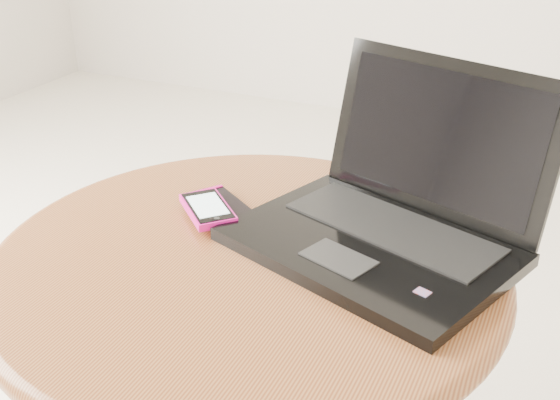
% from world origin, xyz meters
% --- Properties ---
extents(table, '(0.67, 0.67, 0.54)m').
position_xyz_m(table, '(0.05, -0.07, 0.42)').
color(table, '#5B2B13').
rests_on(table, ground).
extents(laptop, '(0.42, 0.39, 0.22)m').
position_xyz_m(laptop, '(0.21, 0.03, 0.58)').
color(laptop, black).
rests_on(laptop, table).
extents(phone_black, '(0.14, 0.12, 0.01)m').
position_xyz_m(phone_black, '(-0.04, 0.01, 0.54)').
color(phone_black, black).
rests_on(phone_black, table).
extents(phone_pink, '(0.11, 0.11, 0.01)m').
position_xyz_m(phone_pink, '(-0.04, -0.02, 0.55)').
color(phone_pink, '#E0118B').
rests_on(phone_pink, phone_black).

